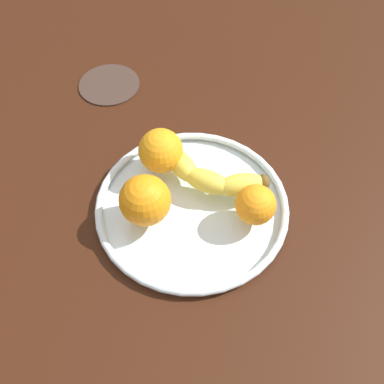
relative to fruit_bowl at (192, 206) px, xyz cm
name	(u,v)px	position (x,y,z in cm)	size (l,w,h in cm)	color
ground_plane	(192,216)	(0.00, 0.00, -2.92)	(152.84, 152.84, 4.00)	#33160A
fruit_bowl	(192,206)	(0.00, 0.00, 0.00)	(30.69, 30.69, 1.80)	silver
banana	(212,177)	(1.00, 4.80, 2.73)	(19.07, 8.13, 3.69)	yellow
orange_center	(161,151)	(-8.07, 4.39, 4.52)	(7.27, 7.27, 7.27)	orange
orange_front_right	(145,200)	(-5.10, -5.19, 4.79)	(7.82, 7.82, 7.82)	orange
orange_front_left	(256,205)	(9.48, 2.41, 3.98)	(6.19, 6.19, 6.19)	orange
ambient_coaster	(109,84)	(-28.25, 18.04, -0.62)	(11.96, 11.96, 0.60)	#3B2A23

